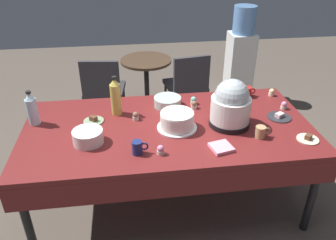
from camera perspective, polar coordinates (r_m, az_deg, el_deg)
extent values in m
plane|color=brown|center=(3.04, 0.00, -13.16)|extent=(9.00, 9.00, 0.00)
cube|color=maroon|center=(2.60, 0.00, -1.34)|extent=(2.20, 1.10, 0.04)
cylinder|color=black|center=(2.55, -22.72, -15.61)|extent=(0.06, 0.06, 0.71)
cylinder|color=black|center=(2.78, 23.24, -11.44)|extent=(0.06, 0.06, 0.71)
cylinder|color=black|center=(3.26, -19.26, -3.87)|extent=(0.06, 0.06, 0.71)
cylinder|color=black|center=(3.44, 16.01, -1.41)|extent=(0.06, 0.06, 0.71)
cube|color=maroon|center=(2.23, 1.90, -11.02)|extent=(2.20, 0.01, 0.18)
cube|color=maroon|center=(3.12, -1.33, 2.09)|extent=(2.20, 0.01, 0.18)
cylinder|color=silver|center=(2.56, 1.52, -1.27)|extent=(0.30, 0.30, 0.01)
cylinder|color=white|center=(2.52, 1.54, -0.04)|extent=(0.25, 0.25, 0.11)
cylinder|color=white|center=(2.49, 1.56, 1.18)|extent=(0.25, 0.25, 0.01)
cylinder|color=black|center=(2.64, 10.28, -0.35)|extent=(0.31, 0.31, 0.04)
cylinder|color=white|center=(2.58, 10.50, 1.80)|extent=(0.30, 0.30, 0.18)
sphere|color=#B2BCC1|center=(2.53, 10.73, 4.00)|extent=(0.26, 0.26, 0.26)
cylinder|color=#B2C6BC|center=(2.86, -0.09, 3.12)|extent=(0.23, 0.23, 0.08)
cylinder|color=silver|center=(2.43, -13.37, -2.76)|extent=(0.21, 0.21, 0.10)
cylinder|color=#2D2D33|center=(2.84, 18.27, 0.47)|extent=(0.19, 0.19, 0.01)
cube|color=beige|center=(2.83, 18.33, 0.81)|extent=(0.08, 0.07, 0.03)
cylinder|color=#8CA87F|center=(2.71, -12.45, -0.16)|extent=(0.16, 0.16, 0.01)
cube|color=brown|center=(2.69, -12.50, 0.26)|extent=(0.07, 0.07, 0.04)
cylinder|color=beige|center=(2.62, 22.54, -3.01)|extent=(0.16, 0.16, 0.01)
cube|color=brown|center=(2.61, 22.62, -2.63)|extent=(0.07, 0.06, 0.03)
cylinder|color=beige|center=(2.98, 18.95, 2.05)|extent=(0.05, 0.05, 0.03)
sphere|color=pink|center=(2.97, 19.04, 2.54)|extent=(0.05, 0.05, 0.05)
cylinder|color=beige|center=(2.67, -5.47, 0.36)|extent=(0.05, 0.05, 0.03)
sphere|color=brown|center=(2.66, -5.50, 0.89)|extent=(0.05, 0.05, 0.05)
cylinder|color=beige|center=(2.27, -1.25, -5.45)|extent=(0.05, 0.05, 0.03)
sphere|color=pink|center=(2.25, -1.26, -4.85)|extent=(0.05, 0.05, 0.05)
cylinder|color=beige|center=(3.19, 17.08, 4.20)|extent=(0.05, 0.05, 0.03)
sphere|color=beige|center=(3.17, 17.15, 4.67)|extent=(0.05, 0.05, 0.05)
cylinder|color=beige|center=(2.84, 4.41, 2.27)|extent=(0.05, 0.05, 0.03)
sphere|color=brown|center=(2.83, 4.43, 2.78)|extent=(0.05, 0.05, 0.05)
cylinder|color=beige|center=(2.91, 4.32, 3.00)|extent=(0.05, 0.05, 0.03)
sphere|color=#6BC6B2|center=(2.90, 4.34, 3.50)|extent=(0.05, 0.05, 0.05)
cylinder|color=gold|center=(2.73, -8.80, 3.46)|extent=(0.08, 0.08, 0.26)
cone|color=gold|center=(2.66, -9.05, 6.41)|extent=(0.08, 0.08, 0.05)
cylinder|color=black|center=(2.65, -9.11, 7.09)|extent=(0.04, 0.04, 0.02)
cylinder|color=silver|center=(2.76, -21.91, 1.30)|extent=(0.08, 0.08, 0.21)
cone|color=silver|center=(2.71, -22.42, 3.70)|extent=(0.07, 0.07, 0.05)
cylinder|color=black|center=(2.69, -22.56, 4.35)|extent=(0.04, 0.04, 0.02)
cylinder|color=#B2231E|center=(3.10, 13.12, 4.67)|extent=(0.09, 0.09, 0.09)
torus|color=#B2231E|center=(3.12, 14.10, 4.78)|extent=(0.06, 0.01, 0.06)
cylinder|color=navy|center=(2.27, -5.25, -4.66)|extent=(0.07, 0.07, 0.10)
torus|color=navy|center=(2.26, -4.05, -4.48)|extent=(0.06, 0.01, 0.06)
cylinder|color=tan|center=(2.52, 15.33, -1.97)|extent=(0.07, 0.07, 0.09)
torus|color=tan|center=(2.53, 16.37, -1.80)|extent=(0.06, 0.01, 0.06)
cube|color=pink|center=(2.35, 8.99, -4.60)|extent=(0.17, 0.17, 0.02)
cube|color=#333338|center=(4.00, -10.63, 5.00)|extent=(0.49, 0.49, 0.05)
cube|color=#333338|center=(3.73, -11.42, 6.83)|extent=(0.42, 0.09, 0.40)
cylinder|color=black|center=(4.24, -7.43, 3.38)|extent=(0.03, 0.03, 0.40)
cylinder|color=black|center=(4.30, -12.47, 3.31)|extent=(0.03, 0.03, 0.40)
cylinder|color=black|center=(3.91, -8.00, 0.88)|extent=(0.03, 0.03, 0.40)
cylinder|color=black|center=(3.97, -13.44, 0.84)|extent=(0.03, 0.03, 0.40)
cube|color=#333338|center=(4.05, 2.93, 5.83)|extent=(0.51, 0.51, 0.05)
cube|color=#333338|center=(3.79, 4.03, 7.75)|extent=(0.42, 0.11, 0.40)
cylinder|color=black|center=(4.37, 4.38, 4.40)|extent=(0.03, 0.03, 0.40)
cylinder|color=black|center=(4.26, -0.42, 3.78)|extent=(0.03, 0.03, 0.40)
cylinder|color=black|center=(4.06, 6.27, 2.17)|extent=(0.03, 0.03, 0.40)
cylinder|color=black|center=(3.94, 1.16, 1.44)|extent=(0.03, 0.03, 0.40)
cylinder|color=#473323|center=(4.03, -3.75, 9.98)|extent=(0.60, 0.60, 0.03)
cylinder|color=black|center=(4.17, -3.59, 5.45)|extent=(0.06, 0.06, 0.67)
cylinder|color=black|center=(4.32, -3.45, 1.29)|extent=(0.44, 0.44, 0.02)
cube|color=silver|center=(4.64, 11.93, 8.76)|extent=(0.32, 0.32, 0.90)
cylinder|color=#6699D8|center=(4.46, 12.78, 16.19)|extent=(0.28, 0.28, 0.34)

